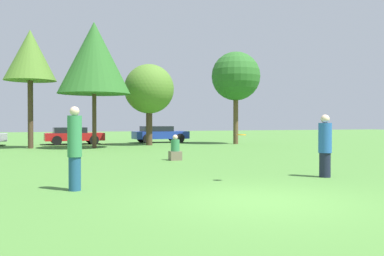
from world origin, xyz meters
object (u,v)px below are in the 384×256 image
(tree_1, at_px, (30,56))
(parked_car_red, at_px, (73,135))
(frisbee, at_px, (241,135))
(person_catcher, at_px, (325,146))
(bystander_sitting, at_px, (175,150))
(tree_4, at_px, (236,77))
(tree_3, at_px, (149,89))
(person_thrower, at_px, (75,148))
(tree_2, at_px, (94,58))
(parked_car_blue, at_px, (160,134))

(tree_1, distance_m, parked_car_red, 6.62)
(frisbee, bearing_deg, person_catcher, 0.55)
(bystander_sitting, xyz_separation_m, tree_4, (7.84, 10.31, 4.25))
(bystander_sitting, bearing_deg, tree_1, 118.42)
(bystander_sitting, distance_m, tree_3, 11.50)
(tree_1, distance_m, tree_4, 13.31)
(person_thrower, relative_size, parked_car_red, 0.48)
(bystander_sitting, xyz_separation_m, tree_2, (-1.97, 9.01, 4.84))
(frisbee, bearing_deg, tree_3, 82.89)
(person_thrower, height_order, person_catcher, person_thrower)
(tree_1, bearing_deg, tree_2, -16.97)
(tree_1, height_order, parked_car_red, tree_1)
(parked_car_red, bearing_deg, tree_2, -82.19)
(person_thrower, distance_m, tree_4, 20.98)
(tree_1, bearing_deg, tree_3, 6.37)
(bystander_sitting, bearing_deg, parked_car_red, 101.22)
(tree_1, xyz_separation_m, tree_4, (13.29, 0.23, -0.67))
(person_catcher, xyz_separation_m, tree_3, (-0.46, 17.25, 2.79))
(frisbee, relative_size, parked_car_blue, 0.06)
(person_catcher, xyz_separation_m, bystander_sitting, (-2.27, 6.37, -0.46))
(tree_2, relative_size, tree_4, 1.15)
(tree_2, xyz_separation_m, parked_car_blue, (5.43, 5.10, -4.59))
(parked_car_red, bearing_deg, tree_3, -34.43)
(tree_3, xyz_separation_m, parked_car_red, (-4.56, 2.98, -3.04))
(tree_1, distance_m, tree_3, 7.50)
(person_thrower, xyz_separation_m, frisbee, (4.11, -0.10, 0.25))
(tree_4, relative_size, parked_car_red, 1.63)
(frisbee, relative_size, tree_1, 0.04)
(person_catcher, xyz_separation_m, tree_1, (-7.72, 16.44, 4.46))
(person_thrower, height_order, tree_1, tree_1)
(person_catcher, xyz_separation_m, tree_4, (5.57, 16.68, 3.79))
(parked_car_blue, bearing_deg, tree_4, -42.34)
(tree_1, xyz_separation_m, parked_car_blue, (8.91, 4.04, -4.68))
(tree_4, height_order, parked_car_red, tree_4)
(frisbee, xyz_separation_m, parked_car_blue, (3.80, 20.51, -0.56))
(person_catcher, relative_size, tree_4, 0.27)
(tree_1, relative_size, tree_2, 0.93)
(person_thrower, relative_size, bystander_sitting, 1.84)
(parked_car_red, xyz_separation_m, parked_car_blue, (6.21, 0.25, 0.03))
(person_catcher, distance_m, parked_car_blue, 20.52)
(bystander_sitting, relative_size, parked_car_blue, 0.25)
(bystander_sitting, height_order, parked_car_blue, parked_car_blue)
(frisbee, height_order, tree_1, tree_1)
(person_thrower, height_order, tree_3, tree_3)
(tree_3, xyz_separation_m, tree_4, (6.02, -0.58, 1.00))
(tree_2, xyz_separation_m, parked_car_red, (-0.78, 4.85, -4.63))
(frisbee, xyz_separation_m, tree_4, (8.18, 16.70, 3.46))
(person_catcher, distance_m, tree_2, 16.54)
(tree_1, bearing_deg, parked_car_blue, 24.39)
(tree_2, relative_size, parked_car_blue, 1.82)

